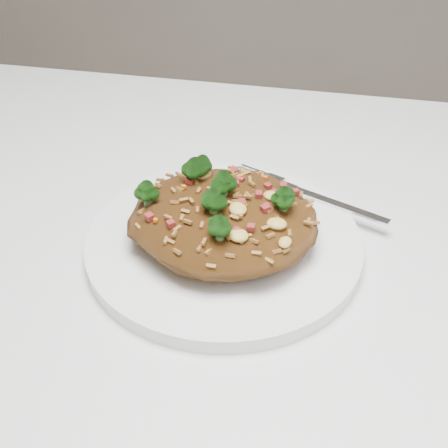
{
  "coord_description": "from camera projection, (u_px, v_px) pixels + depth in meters",
  "views": [
    {
      "loc": [
        0.14,
        -0.35,
        1.1
      ],
      "look_at": [
        0.06,
        0.06,
        0.78
      ],
      "focal_mm": 50.0,
      "sensor_mm": 36.0,
      "label": 1
    }
  ],
  "objects": [
    {
      "name": "dining_table",
      "position": [
        150.0,
        363.0,
        0.56
      ],
      "size": [
        1.2,
        0.8,
        0.75
      ],
      "color": "silver",
      "rests_on": "ground"
    },
    {
      "name": "plate",
      "position": [
        224.0,
        244.0,
        0.55
      ],
      "size": [
        0.24,
        0.24,
        0.01
      ],
      "primitive_type": "cylinder",
      "color": "white",
      "rests_on": "dining_table"
    },
    {
      "name": "fried_rice",
      "position": [
        223.0,
        211.0,
        0.52
      ],
      "size": [
        0.16,
        0.15,
        0.06
      ],
      "color": "brown",
      "rests_on": "plate"
    },
    {
      "name": "fork",
      "position": [
        316.0,
        197.0,
        0.59
      ],
      "size": [
        0.16,
        0.08,
        0.0
      ],
      "rotation": [
        0.0,
        0.0,
        -0.39
      ],
      "color": "silver",
      "rests_on": "plate"
    }
  ]
}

